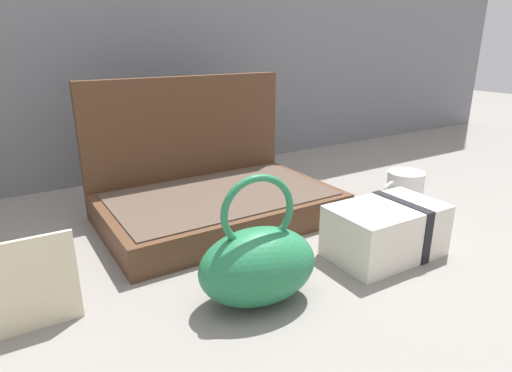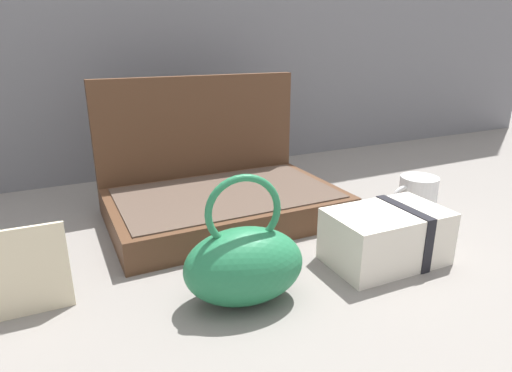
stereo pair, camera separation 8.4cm
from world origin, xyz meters
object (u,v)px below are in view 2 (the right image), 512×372
Objects in this scene: open_suitcase at (219,188)px; teal_pouch_handbag at (244,263)px; info_card_left at (29,272)px; coffee_mug at (417,196)px; cream_toiletry_bag at (387,236)px.

open_suitcase reaches higher than teal_pouch_handbag.
coffee_mug is at bearing 4.20° from info_card_left.
cream_toiletry_bag is at bearing -8.52° from info_card_left.
info_card_left is (-0.59, 0.11, 0.02)m from cream_toiletry_bag.
open_suitcase is 2.42× the size of teal_pouch_handbag.
open_suitcase is 0.37m from teal_pouch_handbag.
teal_pouch_handbag is (-0.10, -0.36, 0.00)m from open_suitcase.
coffee_mug is at bearing 32.99° from cream_toiletry_bag.
teal_pouch_handbag reaches higher than cream_toiletry_bag.
cream_toiletry_bag reaches higher than coffee_mug.
open_suitcase reaches higher than coffee_mug.
open_suitcase is 0.40m from cream_toiletry_bag.
open_suitcase is 2.35× the size of cream_toiletry_bag.
open_suitcase is 4.14× the size of coffee_mug.
teal_pouch_handbag is at bearing -18.39° from info_card_left.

